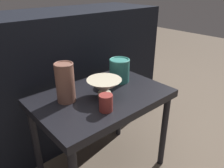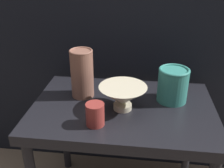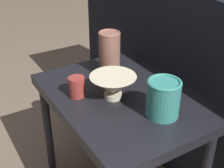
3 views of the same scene
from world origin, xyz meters
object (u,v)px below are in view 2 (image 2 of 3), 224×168
(bowl, at_px, (123,96))
(vase_colorful_right, at_px, (173,84))
(cup, at_px, (95,114))
(vase_textured_left, at_px, (82,73))

(bowl, distance_m, vase_colorful_right, 0.20)
(bowl, distance_m, cup, 0.14)
(vase_colorful_right, bearing_deg, bowl, -154.62)
(vase_textured_left, relative_size, vase_colorful_right, 1.44)
(bowl, bearing_deg, cup, -127.15)
(bowl, xyz_separation_m, cup, (-0.08, -0.11, -0.01))
(vase_colorful_right, relative_size, cup, 1.71)
(vase_colorful_right, distance_m, cup, 0.33)
(vase_textured_left, relative_size, cup, 2.46)
(bowl, relative_size, vase_textured_left, 0.90)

